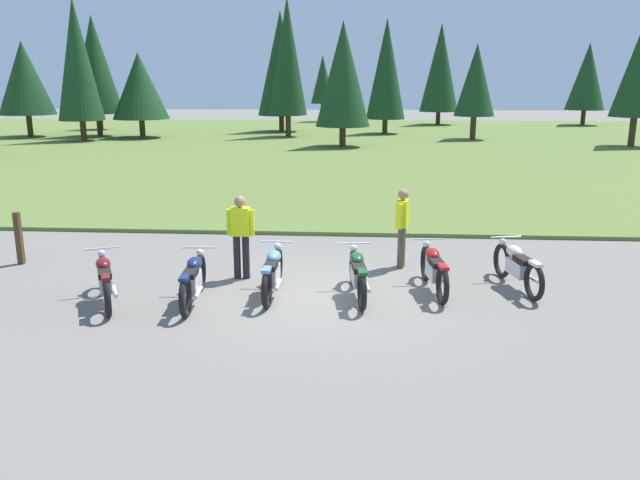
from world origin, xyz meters
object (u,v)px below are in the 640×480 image
Objects in this scene: motorcycle_red at (434,269)px; motorcycle_sky_blue at (273,272)px; motorcycle_maroon at (105,280)px; motorcycle_cream at (517,266)px; motorcycle_british_green at (358,274)px; rider_with_back_turned at (241,232)px; motorcycle_navy at (193,279)px; rider_near_row_end at (402,223)px; trail_marker_post at (19,238)px.

motorcycle_sky_blue is at bearing -172.45° from motorcycle_red.
motorcycle_maroon and motorcycle_cream have the same top height.
motorcycle_british_green is at bearing 8.36° from motorcycle_maroon.
motorcycle_maroon is 1.17× the size of rider_with_back_turned.
motorcycle_navy and motorcycle_sky_blue have the same top height.
motorcycle_cream is at bearing 8.64° from motorcycle_sky_blue.
motorcycle_cream is (4.57, 0.69, 0.00)m from motorcycle_sky_blue.
motorcycle_sky_blue is 1.26× the size of rider_with_back_turned.
rider_with_back_turned is at bearing 171.54° from motorcycle_red.
motorcycle_sky_blue is at bearing -51.25° from rider_with_back_turned.
trail_marker_post is (-8.15, -0.33, -0.38)m from rider_near_row_end.
motorcycle_maroon is 1.72× the size of trail_marker_post.
motorcycle_maroon is 7.58m from motorcycle_cream.
rider_near_row_end reaches higher than motorcycle_cream.
motorcycle_british_green is at bearing -22.64° from rider_with_back_turned.
motorcycle_maroon is 0.93× the size of motorcycle_british_green.
motorcycle_cream is (1.59, 0.30, 0.00)m from motorcycle_red.
motorcycle_red is at bearing -8.46° from rider_with_back_turned.
motorcycle_sky_blue is 1.00× the size of motorcycle_british_green.
motorcycle_maroon is 1.17× the size of rider_near_row_end.
motorcycle_red is at bearing -169.36° from motorcycle_cream.
rider_near_row_end is at bearing 65.63° from motorcycle_british_green.
motorcycle_british_green is 1.26× the size of rider_near_row_end.
motorcycle_red and motorcycle_cream have the same top height.
trail_marker_post is at bearing 167.23° from motorcycle_british_green.
motorcycle_navy is 1.00× the size of motorcycle_british_green.
motorcycle_maroon is at bearing -39.36° from trail_marker_post.
trail_marker_post is at bearing 164.06° from motorcycle_sky_blue.
motorcycle_cream is (7.46, 1.36, 0.00)m from motorcycle_maroon.
motorcycle_sky_blue is at bearing -171.36° from motorcycle_cream.
rider_near_row_end reaches higher than motorcycle_sky_blue.
motorcycle_cream is 1.24× the size of rider_near_row_end.
rider_near_row_end is (-2.12, 1.26, 0.51)m from motorcycle_cream.
motorcycle_sky_blue is 1.55m from motorcycle_british_green.
motorcycle_sky_blue is (2.90, 0.67, 0.00)m from motorcycle_maroon.
motorcycle_sky_blue is 3.00m from motorcycle_red.
motorcycle_sky_blue is at bearing -15.94° from trail_marker_post.
motorcycle_red is (5.87, 1.06, 0.00)m from motorcycle_maroon.
motorcycle_maroon is 0.94× the size of motorcycle_cream.
motorcycle_british_green is 1.47m from motorcycle_red.
rider_with_back_turned is (-0.76, 0.95, 0.51)m from motorcycle_sky_blue.
trail_marker_post is (-7.25, 1.64, 0.13)m from motorcycle_british_green.
motorcycle_british_green is 1.85× the size of trail_marker_post.
motorcycle_navy is at bearing -168.23° from motorcycle_cream.
motorcycle_red is 1.85× the size of trail_marker_post.
rider_near_row_end is (3.79, 2.49, 0.51)m from motorcycle_navy.
motorcycle_red is at bearing 7.55° from motorcycle_sky_blue.
motorcycle_navy is at bearing -169.81° from motorcycle_british_green.
motorcycle_navy is 1.86× the size of trail_marker_post.
motorcycle_british_green is 1.00× the size of motorcycle_red.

